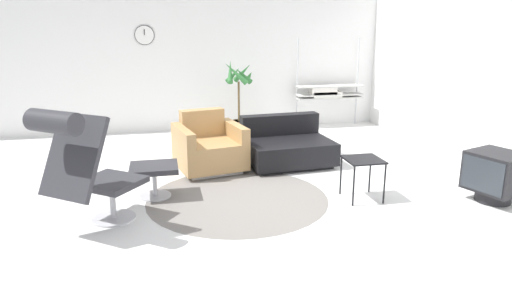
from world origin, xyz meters
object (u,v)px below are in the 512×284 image
lounge_chair (83,159)px  armchair_red (209,149)px  side_table (363,164)px  ottoman (154,172)px  shelf_unit (327,92)px  potted_plant (239,100)px  crt_television (496,175)px  couch_low (287,147)px

lounge_chair → armchair_red: 2.21m
side_table → ottoman: bearing=166.7°
ottoman → armchair_red: (0.72, 0.89, 0.00)m
ottoman → side_table: side_table is taller
lounge_chair → armchair_red: bearing=88.9°
shelf_unit → ottoman: bearing=-136.0°
potted_plant → lounge_chair: bearing=-120.2°
ottoman → crt_television: 3.82m
ottoman → shelf_unit: 4.49m
side_table → crt_television: size_ratio=0.70×
side_table → armchair_red: bearing=137.7°
armchair_red → shelf_unit: 3.36m
side_table → shelf_unit: (0.92, 3.65, 0.25)m
side_table → shelf_unit: 3.78m
couch_low → potted_plant: bearing=-82.9°
ottoman → armchair_red: bearing=50.9°
armchair_red → couch_low: (1.12, 0.08, -0.06)m
armchair_red → couch_low: size_ratio=0.80×
ottoman → potted_plant: potted_plant is taller
ottoman → crt_television: (3.71, -0.92, 0.02)m
armchair_red → crt_television: (2.99, -1.81, 0.02)m
crt_television → potted_plant: size_ratio=0.51×
lounge_chair → side_table: (2.91, 0.27, -0.31)m
armchair_red → crt_television: 3.49m
side_table → potted_plant: (-0.84, 3.29, 0.21)m
ottoman → armchair_red: 1.14m
lounge_chair → couch_low: bearing=73.0°
armchair_red → couch_low: 1.12m
crt_television → shelf_unit: size_ratio=0.40×
couch_low → shelf_unit: shelf_unit is taller
crt_television → side_table: bearing=55.7°
side_table → shelf_unit: size_ratio=0.28×
lounge_chair → crt_television: size_ratio=1.82×
lounge_chair → shelf_unit: size_ratio=0.74×
couch_low → crt_television: bearing=129.9°
armchair_red → side_table: size_ratio=2.10×
ottoman → armchair_red: size_ratio=0.54×
armchair_red → shelf_unit: bearing=-150.2°
potted_plant → armchair_red: bearing=-111.7°
armchair_red → crt_television: bearing=137.0°
ottoman → couch_low: size_ratio=0.43×
crt_television → potted_plant: (-2.25, 3.66, 0.32)m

